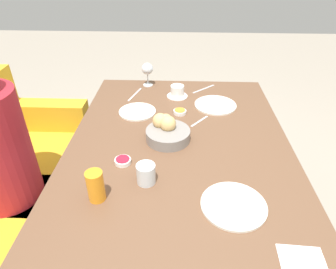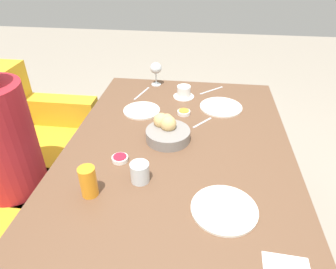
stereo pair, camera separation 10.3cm
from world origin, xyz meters
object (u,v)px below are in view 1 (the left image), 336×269
jam_bowl_honey (179,112)px  napkin (304,265)px  seated_person (5,179)px  plate_near_right (215,105)px  bread_basket (167,130)px  plate_near_left (234,205)px  water_tumbler (146,174)px  jam_bowl_berry (123,161)px  knife_silver (204,89)px  plate_far_center (137,112)px  wine_glass (147,70)px  fork_silver (135,94)px  juice_glass (96,186)px  spoon_coffee (199,121)px  coffee_cup (177,92)px

jam_bowl_honey → napkin: (-0.93, -0.39, -0.01)m
seated_person → plate_near_right: size_ratio=5.07×
bread_basket → plate_near_left: (-0.45, -0.27, -0.04)m
water_tumbler → plate_near_left: bearing=-109.6°
bread_basket → plate_near_right: 0.45m
seated_person → plate_near_left: (-0.35, -1.11, 0.22)m
seated_person → jam_bowl_berry: bearing=-99.5°
seated_person → plate_near_right: seated_person is taller
knife_silver → plate_near_right: bearing=-166.5°
jam_bowl_honey → knife_silver: 0.37m
bread_basket → plate_near_left: bearing=-148.9°
plate_far_center → wine_glass: bearing=-3.6°
bread_basket → plate_near_right: size_ratio=0.88×
water_tumbler → fork_silver: 0.83m
juice_glass → plate_near_left: bearing=-92.2°
jam_bowl_honey → spoon_coffee: 0.14m
jam_bowl_berry → spoon_coffee: (0.38, -0.36, -0.01)m
wine_glass → fork_silver: 0.20m
juice_glass → coffee_cup: size_ratio=0.99×
jam_bowl_berry → coffee_cup: bearing=-18.8°
plate_far_center → napkin: plate_far_center is taller
plate_near_right → plate_far_center: size_ratio=1.17×
plate_far_center → jam_bowl_berry: 0.46m
juice_glass → jam_bowl_berry: juice_glass is taller
jam_bowl_berry → napkin: bearing=-126.8°
plate_near_left → juice_glass: 0.52m
seated_person → water_tumbler: bearing=-106.4°
plate_near_right → juice_glass: 0.94m
juice_glass → coffee_cup: bearing=-18.0°
napkin → fork_silver: bearing=30.0°
bread_basket → jam_bowl_honey: bearing=-13.3°
seated_person → plate_near_left: 1.19m
bread_basket → plate_near_right: bearing=-37.8°
coffee_cup → knife_silver: coffee_cup is taller
spoon_coffee → jam_bowl_honey: bearing=52.9°
seated_person → knife_silver: (0.68, -1.06, 0.22)m
bread_basket → napkin: (-0.68, -0.45, -0.04)m
seated_person → plate_far_center: 0.78m
jam_bowl_berry → fork_silver: (0.69, 0.04, -0.01)m
juice_glass → napkin: size_ratio=0.86×
bread_basket → spoon_coffee: size_ratio=1.80×
bread_basket → plate_near_right: bread_basket is taller
juice_glass → fork_silver: 0.92m
seated_person → fork_silver: (0.58, -0.62, 0.22)m
jam_bowl_berry → jam_bowl_honey: 0.52m
plate_near_left → knife_silver: bearing=2.8°
juice_glass → jam_bowl_berry: (0.22, -0.06, -0.05)m
bread_basket → seated_person: bearing=96.6°
wine_glass → bread_basket: bearing=-166.1°
bread_basket → coffee_cup: 0.47m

